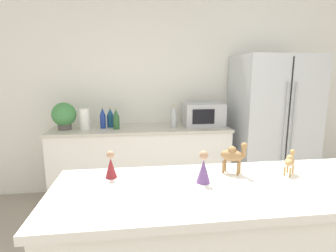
{
  "coord_description": "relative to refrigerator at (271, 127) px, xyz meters",
  "views": [
    {
      "loc": [
        -0.43,
        -0.72,
        1.51
      ],
      "look_at": [
        -0.16,
        1.38,
        1.1
      ],
      "focal_mm": 28.0,
      "sensor_mm": 36.0,
      "label": 1
    }
  ],
  "objects": [
    {
      "name": "wall_back",
      "position": [
        -1.28,
        0.4,
        0.4
      ],
      "size": [
        8.0,
        0.06,
        2.55
      ],
      "color": "white",
      "rests_on": "ground_plane"
    },
    {
      "name": "back_counter",
      "position": [
        -1.64,
        0.07,
        -0.43
      ],
      "size": [
        2.12,
        0.63,
        0.9
      ],
      "color": "white",
      "rests_on": "ground_plane"
    },
    {
      "name": "refrigerator",
      "position": [
        0.0,
        0.0,
        0.0
      ],
      "size": [
        0.92,
        0.74,
        1.75
      ],
      "color": "silver",
      "rests_on": "ground_plane"
    },
    {
      "name": "potted_plant",
      "position": [
        -2.51,
        0.06,
        0.19
      ],
      "size": [
        0.27,
        0.27,
        0.31
      ],
      "color": "#595451",
      "rests_on": "back_counter"
    },
    {
      "name": "paper_towel_roll",
      "position": [
        -2.28,
        0.01,
        0.15
      ],
      "size": [
        0.11,
        0.11,
        0.24
      ],
      "color": "white",
      "rests_on": "back_counter"
    },
    {
      "name": "microwave",
      "position": [
        -0.86,
        0.09,
        0.16
      ],
      "size": [
        0.48,
        0.37,
        0.28
      ],
      "color": "#B2B5BA",
      "rests_on": "back_counter"
    },
    {
      "name": "back_bottle_0",
      "position": [
        -1.92,
        0.01,
        0.14
      ],
      "size": [
        0.07,
        0.07,
        0.24
      ],
      "color": "#2D6033",
      "rests_on": "back_counter"
    },
    {
      "name": "back_bottle_1",
      "position": [
        -2.08,
        0.08,
        0.14
      ],
      "size": [
        0.07,
        0.07,
        0.25
      ],
      "color": "navy",
      "rests_on": "back_counter"
    },
    {
      "name": "back_bottle_2",
      "position": [
        -1.25,
        0.01,
        0.15
      ],
      "size": [
        0.08,
        0.08,
        0.27
      ],
      "color": "#B2B7BC",
      "rests_on": "back_counter"
    },
    {
      "name": "back_bottle_3",
      "position": [
        -2.0,
        0.14,
        0.13
      ],
      "size": [
        0.08,
        0.08,
        0.23
      ],
      "color": "navy",
      "rests_on": "back_counter"
    },
    {
      "name": "camel_figurine",
      "position": [
        -1.22,
        -1.82,
        0.24
      ],
      "size": [
        0.13,
        0.12,
        0.17
      ],
      "color": "olive",
      "rests_on": "bar_counter"
    },
    {
      "name": "camel_figurine_second",
      "position": [
        -0.94,
        -1.88,
        0.21
      ],
      "size": [
        0.09,
        0.09,
        0.12
      ],
      "color": "tan",
      "rests_on": "bar_counter"
    },
    {
      "name": "wise_man_figurine_crimson",
      "position": [
        -1.4,
        -1.92,
        0.21
      ],
      "size": [
        0.07,
        0.07,
        0.15
      ],
      "color": "#6B4784",
      "rests_on": "bar_counter"
    },
    {
      "name": "wise_man_figurine_purple",
      "position": [
        -1.83,
        -1.8,
        0.2
      ],
      "size": [
        0.06,
        0.06,
        0.14
      ],
      "color": "maroon",
      "rests_on": "bar_counter"
    }
  ]
}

